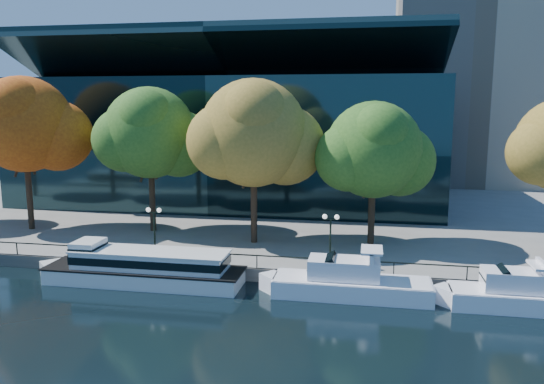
% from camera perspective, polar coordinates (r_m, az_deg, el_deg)
% --- Properties ---
extents(ground, '(160.00, 160.00, 0.00)m').
position_cam_1_polar(ground, '(38.80, -10.01, -10.47)').
color(ground, black).
rests_on(ground, ground).
extents(promenade, '(90.00, 67.08, 1.00)m').
position_cam_1_polar(promenade, '(72.77, -0.08, -0.45)').
color(promenade, slate).
rests_on(promenade, ground).
extents(railing, '(88.20, 0.08, 0.99)m').
position_cam_1_polar(railing, '(41.11, -8.52, -6.43)').
color(railing, black).
rests_on(railing, promenade).
extents(convention_building, '(50.00, 24.57, 21.43)m').
position_cam_1_polar(convention_building, '(68.19, -4.10, 5.62)').
color(convention_building, black).
rests_on(convention_building, ground).
extents(tour_boat, '(16.14, 3.60, 3.06)m').
position_cam_1_polar(tour_boat, '(40.64, -14.10, -7.75)').
color(tour_boat, silver).
rests_on(tour_boat, ground).
extents(cruiser_near, '(11.95, 3.08, 3.46)m').
position_cam_1_polar(cruiser_near, '(37.31, 7.82, -9.49)').
color(cruiser_near, white).
rests_on(cruiser_near, ground).
extents(cruiser_far, '(10.07, 2.79, 3.29)m').
position_cam_1_polar(cruiser_far, '(38.20, 24.65, -9.89)').
color(cruiser_far, white).
rests_on(cruiser_far, ground).
extents(tree_1, '(11.38, 9.33, 14.73)m').
position_cam_1_polar(tree_1, '(55.72, -25.00, 6.41)').
color(tree_1, black).
rests_on(tree_1, promenade).
extents(tree_2, '(10.72, 8.79, 13.71)m').
position_cam_1_polar(tree_2, '(51.20, -12.85, 6.02)').
color(tree_2, black).
rests_on(tree_2, promenade).
extents(tree_3, '(11.62, 9.52, 14.29)m').
position_cam_1_polar(tree_3, '(45.59, -1.78, 6.11)').
color(tree_3, black).
rests_on(tree_3, promenade).
extents(tree_4, '(10.24, 8.39, 12.37)m').
position_cam_1_polar(tree_4, '(45.64, 11.07, 4.25)').
color(tree_4, black).
rests_on(tree_4, promenade).
extents(lamp_1, '(1.26, 0.36, 4.03)m').
position_cam_1_polar(lamp_1, '(43.00, -12.57, -3.04)').
color(lamp_1, black).
rests_on(lamp_1, promenade).
extents(lamp_2, '(1.26, 0.36, 4.03)m').
position_cam_1_polar(lamp_2, '(39.77, 6.32, -3.89)').
color(lamp_2, black).
rests_on(lamp_2, promenade).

